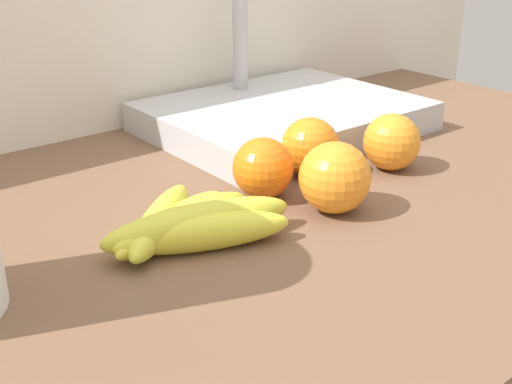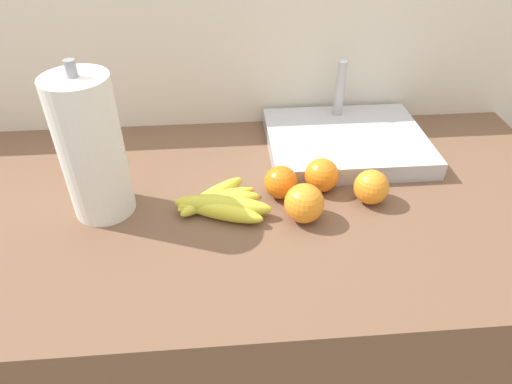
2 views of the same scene
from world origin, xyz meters
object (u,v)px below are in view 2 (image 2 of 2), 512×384
(orange_back_right, at_px, (321,175))
(sink_basin, at_px, (346,141))
(banana_bunch, at_px, (219,203))
(orange_back_left, at_px, (304,203))
(orange_far_right, at_px, (371,187))
(paper_towel_roll, at_px, (91,149))
(orange_front, at_px, (281,182))

(orange_back_right, xyz_separation_m, sink_basin, (0.09, 0.16, -0.01))
(banana_bunch, distance_m, orange_back_left, 0.18)
(banana_bunch, xyz_separation_m, orange_back_right, (0.22, 0.06, 0.02))
(orange_far_right, height_order, paper_towel_roll, paper_towel_roll)
(banana_bunch, bearing_deg, paper_towel_roll, 173.45)
(banana_bunch, height_order, orange_front, orange_front)
(orange_front, bearing_deg, orange_far_right, -10.22)
(banana_bunch, relative_size, orange_back_left, 2.57)
(banana_bunch, distance_m, orange_back_right, 0.23)
(paper_towel_roll, xyz_separation_m, sink_basin, (0.55, 0.19, -0.12))
(orange_back_right, xyz_separation_m, orange_far_right, (0.10, -0.05, -0.00))
(orange_back_right, height_order, orange_far_right, same)
(banana_bunch, bearing_deg, orange_front, 16.51)
(orange_front, height_order, sink_basin, sink_basin)
(orange_front, relative_size, orange_far_right, 0.98)
(orange_back_left, xyz_separation_m, paper_towel_roll, (-0.41, 0.07, 0.11))
(paper_towel_roll, bearing_deg, orange_front, 1.96)
(paper_towel_roll, bearing_deg, orange_back_right, 3.74)
(orange_back_left, bearing_deg, orange_front, 114.44)
(orange_far_right, bearing_deg, orange_back_left, -162.77)
(orange_back_left, relative_size, sink_basin, 0.21)
(orange_back_right, xyz_separation_m, paper_towel_roll, (-0.46, -0.03, 0.11))
(orange_back_right, distance_m, paper_towel_roll, 0.47)
(orange_far_right, height_order, orange_back_left, orange_back_left)
(orange_back_right, relative_size, paper_towel_roll, 0.23)
(banana_bunch, bearing_deg, orange_back_right, 14.26)
(orange_back_right, distance_m, orange_front, 0.09)
(orange_front, relative_size, sink_basin, 0.19)
(orange_back_left, height_order, paper_towel_roll, paper_towel_roll)
(orange_back_right, bearing_deg, orange_far_right, -28.13)
(orange_far_right, xyz_separation_m, sink_basin, (-0.00, 0.21, -0.01))
(banana_bunch, bearing_deg, orange_far_right, 1.09)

